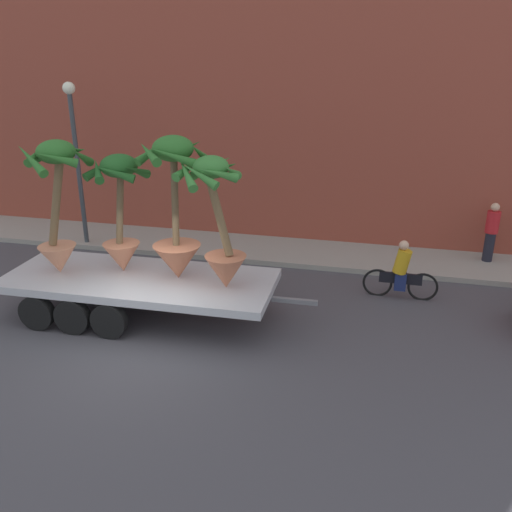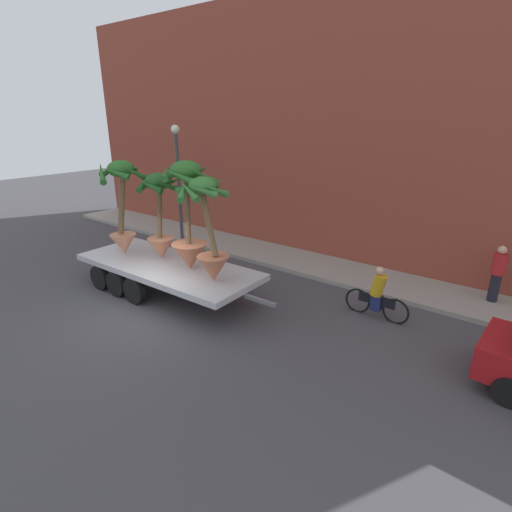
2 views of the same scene
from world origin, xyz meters
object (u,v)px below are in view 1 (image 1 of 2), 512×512
object	(u,v)px
flatbed_trailer	(130,284)
potted_palm_rear	(57,204)
street_lamp	(75,144)
potted_palm_front	(219,226)
potted_palm_extra	(176,218)
potted_palm_middle	(120,212)
pedestrian_near_gate	(491,231)
cyclist	(401,273)

from	to	relation	value
flatbed_trailer	potted_palm_rear	size ratio (longest dim) A/B	2.34
street_lamp	potted_palm_front	bearing A→B (deg)	-35.91
flatbed_trailer	potted_palm_front	xyz separation A→B (m)	(2.22, -0.11, 1.61)
street_lamp	potted_palm_extra	bearing A→B (deg)	-39.78
potted_palm_rear	potted_palm_middle	xyz separation A→B (m)	(1.28, 0.44, -0.22)
pedestrian_near_gate	potted_palm_extra	bearing A→B (deg)	-145.61
flatbed_trailer	potted_palm_front	world-z (taller)	potted_palm_front
potted_palm_extra	pedestrian_near_gate	bearing A→B (deg)	34.39
pedestrian_near_gate	street_lamp	xyz separation A→B (m)	(-12.04, -1.22, 2.19)
street_lamp	potted_palm_middle	bearing A→B (deg)	-49.06
potted_palm_rear	potted_palm_middle	distance (m)	1.37
potted_palm_extra	cyclist	xyz separation A→B (m)	(4.95, 2.27, -1.74)
flatbed_trailer	potted_palm_extra	world-z (taller)	potted_palm_extra
potted_palm_middle	pedestrian_near_gate	xyz separation A→B (m)	(8.78, 4.98, -1.38)
potted_palm_front	cyclist	bearing A→B (deg)	33.03
flatbed_trailer	potted_palm_extra	distance (m)	2.01
flatbed_trailer	potted_palm_rear	world-z (taller)	potted_palm_rear
flatbed_trailer	pedestrian_near_gate	xyz separation A→B (m)	(8.58, 5.23, 0.27)
street_lamp	potted_palm_rear	bearing A→B (deg)	-64.73
cyclist	street_lamp	size ratio (longest dim) A/B	0.38
potted_palm_extra	street_lamp	distance (m)	6.08
potted_palm_extra	cyclist	bearing A→B (deg)	24.63
potted_palm_middle	street_lamp	world-z (taller)	street_lamp
potted_palm_extra	pedestrian_near_gate	distance (m)	9.08
potted_palm_front	street_lamp	distance (m)	7.07
cyclist	potted_palm_rear	bearing A→B (deg)	-161.03
potted_palm_front	potted_palm_extra	size ratio (longest dim) A/B	0.90
flatbed_trailer	potted_palm_middle	world-z (taller)	potted_palm_middle
potted_palm_middle	street_lamp	distance (m)	5.04
potted_palm_rear	pedestrian_near_gate	xyz separation A→B (m)	(10.06, 5.42, -1.61)
potted_palm_extra	pedestrian_near_gate	size ratio (longest dim) A/B	1.87
potted_palm_middle	potted_palm_extra	world-z (taller)	potted_palm_extra
potted_palm_extra	potted_palm_middle	bearing A→B (deg)	176.08
flatbed_trailer	cyclist	world-z (taller)	cyclist
flatbed_trailer	street_lamp	world-z (taller)	street_lamp
potted_palm_front	potted_palm_extra	distance (m)	1.09
cyclist	pedestrian_near_gate	world-z (taller)	pedestrian_near_gate
cyclist	street_lamp	xyz separation A→B (m)	(-9.58, 1.58, 2.56)
potted_palm_middle	flatbed_trailer	bearing A→B (deg)	-51.17
potted_palm_middle	potted_palm_extra	size ratio (longest dim) A/B	0.86
potted_palm_rear	pedestrian_near_gate	distance (m)	11.54
potted_palm_rear	potted_palm_extra	distance (m)	2.68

